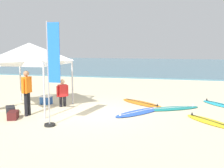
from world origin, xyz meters
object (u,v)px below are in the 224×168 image
at_px(surfboard_yellow, 209,121).
at_px(surfboard_orange, 141,103).
at_px(surfboard_teal, 172,108).
at_px(surfboard_cyan, 220,104).
at_px(person_red, 63,92).
at_px(cooler_box, 46,100).
at_px(banner_flag, 52,79).
at_px(gear_bag_by_pole, 13,115).
at_px(canopy_tent, 29,52).
at_px(person_orange, 27,90).
at_px(surfboard_blue, 139,112).
at_px(gear_bag_near_tent, 11,110).

height_order(surfboard_yellow, surfboard_orange, same).
bearing_deg(surfboard_teal, surfboard_cyan, 33.23).
relative_size(surfboard_cyan, surfboard_teal, 0.80).
relative_size(person_red, cooler_box, 2.40).
distance_m(banner_flag, cooler_box, 3.95).
xyz_separation_m(surfboard_yellow, gear_bag_by_pole, (-6.84, -1.29, 0.10)).
relative_size(canopy_tent, person_red, 2.30).
bearing_deg(surfboard_teal, person_orange, -154.72).
distance_m(banner_flag, gear_bag_by_pole, 2.37).
distance_m(surfboard_yellow, surfboard_teal, 2.21).
height_order(canopy_tent, surfboard_blue, canopy_tent).
height_order(canopy_tent, person_red, canopy_tent).
bearing_deg(canopy_tent, person_orange, -66.03).
distance_m(person_orange, gear_bag_near_tent, 1.20).
xyz_separation_m(surfboard_blue, gear_bag_by_pole, (-4.26, -2.03, 0.10)).
distance_m(surfboard_blue, person_red, 3.47).
bearing_deg(gear_bag_by_pole, person_red, 69.82).
relative_size(surfboard_cyan, surfboard_yellow, 1.00).
bearing_deg(surfboard_blue, canopy_tent, -175.62).
xyz_separation_m(gear_bag_near_tent, gear_bag_by_pole, (0.59, -0.71, 0.00)).
distance_m(surfboard_orange, person_orange, 5.14).
height_order(canopy_tent, cooler_box, canopy_tent).
bearing_deg(surfboard_teal, surfboard_blue, -140.46).
bearing_deg(surfboard_blue, surfboard_yellow, -16.08).
height_order(person_red, banner_flag, banner_flag).
xyz_separation_m(surfboard_teal, gear_bag_near_tent, (-6.09, -2.34, 0.10)).
xyz_separation_m(banner_flag, gear_bag_by_pole, (-1.82, 0.51, -1.43)).
bearing_deg(banner_flag, person_red, 108.24).
bearing_deg(gear_bag_near_tent, person_orange, -9.37).
relative_size(surfboard_orange, banner_flag, 0.69).
height_order(surfboard_blue, surfboard_orange, same).
relative_size(canopy_tent, banner_flag, 0.81).
xyz_separation_m(canopy_tent, surfboard_cyan, (7.78, 2.70, -2.35)).
height_order(surfboard_blue, surfboard_yellow, same).
bearing_deg(banner_flag, person_orange, 145.65).
distance_m(surfboard_orange, surfboard_teal, 1.62).
relative_size(banner_flag, gear_bag_near_tent, 5.67).
relative_size(canopy_tent, cooler_box, 5.53).
bearing_deg(gear_bag_near_tent, gear_bag_by_pole, -50.20).
distance_m(surfboard_teal, person_orange, 5.89).
bearing_deg(surfboard_yellow, surfboard_teal, 127.16).
bearing_deg(surfboard_teal, gear_bag_by_pole, -151.01).
xyz_separation_m(person_orange, person_red, (0.62, 1.80, -0.33)).
bearing_deg(gear_bag_near_tent, cooler_box, 75.60).
bearing_deg(surfboard_orange, surfboard_teal, -29.40).
distance_m(gear_bag_near_tent, cooler_box, 2.03).
distance_m(surfboard_blue, person_orange, 4.38).
distance_m(surfboard_cyan, cooler_box, 7.80).
bearing_deg(surfboard_orange, gear_bag_by_pole, -136.81).
xyz_separation_m(surfboard_blue, person_red, (-3.39, 0.34, 0.62)).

